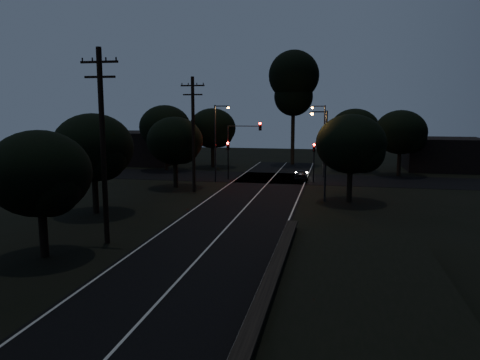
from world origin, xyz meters
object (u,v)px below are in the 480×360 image
at_px(signal_left, 228,153).
at_px(signal_mast, 243,140).
at_px(car, 301,175).
at_px(streetlight_b, 322,136).
at_px(streetlight_c, 324,149).
at_px(tall_pine, 294,82).
at_px(signal_right, 314,155).
at_px(utility_pole_mid, 103,144).
at_px(streetlight_a, 217,138).
at_px(utility_pole_far, 193,133).

distance_m(signal_left, signal_mast, 2.26).
xyz_separation_m(signal_left, car, (7.80, 1.23, -2.27)).
relative_size(streetlight_b, streetlight_c, 1.07).
distance_m(tall_pine, streetlight_c, 26.34).
bearing_deg(signal_mast, streetlight_b, 25.99).
distance_m(tall_pine, signal_right, 17.50).
relative_size(signal_left, signal_right, 1.00).
height_order(streetlight_b, streetlight_c, streetlight_b).
distance_m(utility_pole_mid, streetlight_a, 23.04).
bearing_deg(signal_mast, streetlight_c, -48.81).
xyz_separation_m(utility_pole_mid, streetlight_b, (11.31, 29.00, -1.10)).
relative_size(signal_left, streetlight_b, 0.51).
relative_size(signal_left, streetlight_a, 0.51).
xyz_separation_m(signal_mast, streetlight_c, (8.74, -9.99, 0.01)).
bearing_deg(streetlight_b, streetlight_a, -150.52).
xyz_separation_m(signal_right, car, (-1.40, 1.23, -2.27)).
distance_m(utility_pole_far, streetlight_a, 6.10).
bearing_deg(signal_mast, signal_left, -179.87).
xyz_separation_m(signal_left, signal_right, (9.20, 0.00, 0.00)).
bearing_deg(utility_pole_mid, signal_right, 67.01).
bearing_deg(streetlight_a, streetlight_b, 29.48).
xyz_separation_m(tall_pine, streetlight_a, (-6.31, -17.00, -6.45)).
height_order(signal_left, signal_right, same).
relative_size(tall_pine, signal_left, 3.75).
xyz_separation_m(utility_pole_mid, signal_right, (10.60, 24.99, -2.90)).
bearing_deg(utility_pole_mid, utility_pole_far, 90.00).
distance_m(signal_left, streetlight_c, 14.52).
relative_size(utility_pole_mid, signal_left, 2.68).
xyz_separation_m(utility_pole_far, streetlight_b, (11.31, 12.00, -0.85)).
bearing_deg(signal_right, streetlight_c, -82.98).
bearing_deg(streetlight_c, streetlight_b, 92.14).
bearing_deg(signal_left, utility_pole_mid, -93.21).
bearing_deg(tall_pine, utility_pole_far, -106.93).
distance_m(streetlight_a, streetlight_b, 12.19).
height_order(signal_right, streetlight_c, streetlight_c).
xyz_separation_m(signal_left, streetlight_b, (9.91, 4.01, 1.80)).
height_order(tall_pine, car, tall_pine).
height_order(streetlight_a, streetlight_b, same).
xyz_separation_m(streetlight_b, car, (-2.11, -2.79, -4.07)).
xyz_separation_m(signal_right, streetlight_b, (0.71, 4.01, 1.80)).
relative_size(utility_pole_mid, car, 3.29).
bearing_deg(utility_pole_mid, streetlight_c, 51.74).
xyz_separation_m(utility_pole_mid, signal_mast, (3.09, 24.99, -1.40)).
bearing_deg(signal_right, car, 138.77).
bearing_deg(streetlight_b, signal_mast, -154.01).
bearing_deg(streetlight_c, signal_mast, 131.19).
xyz_separation_m(utility_pole_far, signal_mast, (3.09, 7.99, -1.15)).
bearing_deg(streetlight_a, streetlight_c, -35.69).
height_order(signal_left, streetlight_a, streetlight_a).
bearing_deg(signal_mast, car, 11.31).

